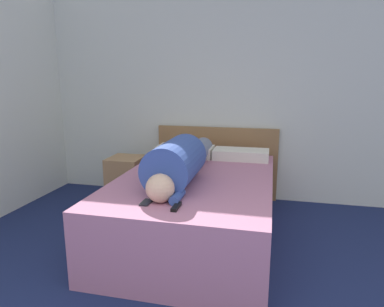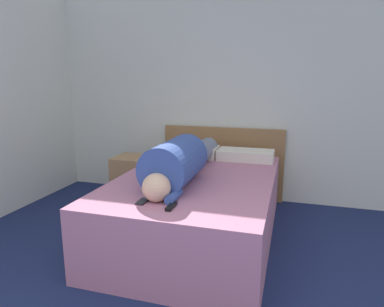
{
  "view_description": "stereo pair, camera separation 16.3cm",
  "coord_description": "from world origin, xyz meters",
  "views": [
    {
      "loc": [
        0.46,
        -0.29,
        1.47
      ],
      "look_at": [
        -0.2,
        2.49,
        0.84
      ],
      "focal_mm": 32.0,
      "sensor_mm": 36.0,
      "label": 1
    },
    {
      "loc": [
        0.62,
        -0.25,
        1.47
      ],
      "look_at": [
        -0.2,
        2.49,
        0.84
      ],
      "focal_mm": 32.0,
      "sensor_mm": 36.0,
      "label": 2
    }
  ],
  "objects": [
    {
      "name": "pillow_second",
      "position": [
        0.14,
        3.44,
        0.64
      ],
      "size": [
        0.61,
        0.31,
        0.11
      ],
      "color": "silver",
      "rests_on": "bed"
    },
    {
      "name": "person_lying",
      "position": [
        -0.3,
        2.52,
        0.75
      ],
      "size": [
        0.38,
        1.7,
        0.38
      ],
      "color": "#DBB293",
      "rests_on": "bed"
    },
    {
      "name": "headboard",
      "position": [
        -0.2,
        3.82,
        0.44
      ],
      "size": [
        1.49,
        0.04,
        0.88
      ],
      "color": "olive",
      "rests_on": "ground_plane"
    },
    {
      "name": "bed",
      "position": [
        -0.2,
        2.65,
        0.29
      ],
      "size": [
        1.37,
        2.08,
        0.59
      ],
      "color": "#B2708E",
      "rests_on": "ground_plane"
    },
    {
      "name": "wall_back",
      "position": [
        0.0,
        3.89,
        1.3
      ],
      "size": [
        5.9,
        0.06,
        2.6
      ],
      "color": "silver",
      "rests_on": "ground_plane"
    },
    {
      "name": "pillow_near_headboard",
      "position": [
        -0.5,
        3.44,
        0.65
      ],
      "size": [
        0.64,
        0.31,
        0.12
      ],
      "color": "silver",
      "rests_on": "bed"
    },
    {
      "name": "cell_phone",
      "position": [
        -0.4,
        1.9,
        0.6
      ],
      "size": [
        0.06,
        0.13,
        0.01
      ],
      "color": "black",
      "rests_on": "bed"
    },
    {
      "name": "tv_remote",
      "position": [
        -0.16,
        1.85,
        0.6
      ],
      "size": [
        0.04,
        0.15,
        0.02
      ],
      "color": "black",
      "rests_on": "bed"
    },
    {
      "name": "nightstand",
      "position": [
        -1.18,
        3.3,
        0.29
      ],
      "size": [
        0.38,
        0.4,
        0.57
      ],
      "color": "#A37A51",
      "rests_on": "ground_plane"
    }
  ]
}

